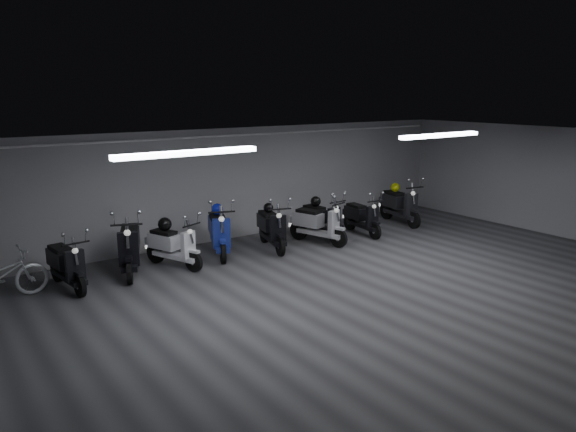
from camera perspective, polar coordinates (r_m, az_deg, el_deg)
floor at (r=10.19m, az=8.33°, el=-8.37°), size 14.00×10.00×0.01m
ceiling at (r=9.54m, az=8.88°, el=7.55°), size 14.00×10.00×0.01m
back_wall at (r=13.74m, az=-6.01°, el=3.35°), size 14.00×0.01×2.80m
right_wall at (r=15.41m, az=27.79°, el=2.96°), size 0.01×10.00×2.80m
fluor_strip_left at (r=8.66m, az=-10.48°, el=6.52°), size 2.40×0.18×0.08m
fluor_strip_right at (r=12.43m, az=15.69°, el=8.16°), size 2.40×0.18×0.08m
conduit at (r=13.51m, az=-5.95°, el=8.41°), size 13.60×0.05×0.05m
scooter_0 at (r=11.07m, az=-22.29°, el=-4.03°), size 0.77×1.75×1.26m
scooter_1 at (r=11.56m, az=-16.34°, el=-2.32°), size 1.34×2.08×1.47m
scooter_2 at (r=11.76m, az=-11.95°, el=-2.39°), size 1.14×1.76×1.25m
scooter_4 at (r=12.42m, az=-7.27°, el=-0.95°), size 1.30×2.02×1.43m
scooter_5 at (r=12.84m, az=-1.72°, el=-0.56°), size 1.06×1.91×1.35m
scooter_6 at (r=13.32m, az=3.21°, el=-0.15°), size 1.11×1.87×1.32m
scooter_7 at (r=13.79m, az=3.59°, el=0.23°), size 0.71×1.77×1.29m
scooter_8 at (r=14.29m, az=7.82°, el=0.45°), size 0.72×1.69×1.22m
scooter_9 at (r=15.63m, az=11.72°, el=1.73°), size 0.95×1.97×1.41m
helmet_0 at (r=15.78m, az=11.19°, el=2.97°), size 0.26×0.26×0.26m
helmet_1 at (r=13.90m, az=2.92°, el=1.55°), size 0.26×0.26×0.26m
helmet_2 at (r=13.01m, az=-2.08°, el=0.88°), size 0.24×0.24×0.24m
helmet_3 at (r=12.61m, az=-7.45°, el=0.69°), size 0.27×0.27×0.27m
helmet_4 at (r=11.84m, az=-12.82°, el=-0.84°), size 0.29×0.29×0.29m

